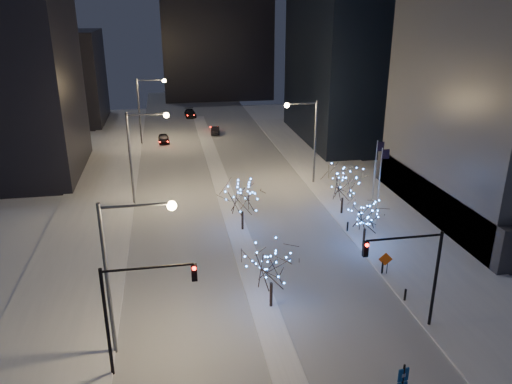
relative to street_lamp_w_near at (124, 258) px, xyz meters
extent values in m
plane|color=white|center=(8.94, -2.00, -6.50)|extent=(160.00, 160.00, 0.00)
cube|color=#AEB2BD|center=(8.94, 33.00, -6.49)|extent=(20.00, 130.00, 0.02)
cube|color=white|center=(8.94, 28.00, -6.42)|extent=(2.00, 80.00, 0.15)
cube|color=white|center=(23.94, 18.00, -6.42)|extent=(10.00, 90.00, 0.15)
cube|color=white|center=(-5.06, 18.00, -6.42)|extent=(8.00, 90.00, 0.15)
cube|color=black|center=(-17.06, 68.00, 1.50)|extent=(18.00, 16.00, 16.00)
cube|color=black|center=(14.94, 90.00, 14.50)|extent=(24.00, 14.00, 42.00)
cylinder|color=#595E66|center=(-1.06, 0.00, -1.50)|extent=(0.24, 0.24, 10.00)
cylinder|color=#595E66|center=(0.94, 0.00, 3.20)|extent=(4.00, 0.16, 0.16)
sphere|color=#F9C57C|center=(2.94, 0.00, 3.05)|extent=(0.56, 0.56, 0.56)
cylinder|color=#595E66|center=(-1.06, 25.00, -1.50)|extent=(0.24, 0.24, 10.00)
cylinder|color=#595E66|center=(0.94, 25.00, 3.20)|extent=(4.00, 0.16, 0.16)
sphere|color=#F9C57C|center=(2.94, 25.00, 3.05)|extent=(0.56, 0.56, 0.56)
cylinder|color=#595E66|center=(-1.06, 50.00, -1.50)|extent=(0.24, 0.24, 10.00)
cylinder|color=#595E66|center=(0.94, 50.00, 3.20)|extent=(4.00, 0.16, 0.16)
sphere|color=#F9C57C|center=(2.94, 50.00, 3.05)|extent=(0.56, 0.56, 0.56)
cylinder|color=#595E66|center=(19.94, 28.00, -1.50)|extent=(0.24, 0.24, 10.00)
cylinder|color=#595E66|center=(18.19, 28.00, 3.20)|extent=(3.50, 0.16, 0.16)
sphere|color=#F9C57C|center=(16.44, 28.00, 3.05)|extent=(0.56, 0.56, 0.56)
cylinder|color=black|center=(-1.06, -2.00, -3.00)|extent=(0.20, 0.20, 7.00)
cylinder|color=black|center=(1.44, -2.00, 0.30)|extent=(5.00, 0.14, 0.14)
cube|color=black|center=(3.94, -2.00, -0.25)|extent=(0.32, 0.28, 1.00)
sphere|color=#FF0C05|center=(3.94, -2.18, 0.10)|extent=(0.22, 0.22, 0.22)
cylinder|color=black|center=(19.44, -1.00, -3.00)|extent=(0.20, 0.20, 7.00)
cylinder|color=black|center=(16.94, -1.00, 0.30)|extent=(5.00, 0.14, 0.14)
cube|color=black|center=(14.44, -1.00, -0.25)|extent=(0.32, 0.28, 1.00)
sphere|color=#FF0C05|center=(14.44, -1.18, 0.10)|extent=(0.22, 0.22, 0.22)
cylinder|color=silver|center=(21.94, 14.00, -2.35)|extent=(0.10, 0.10, 8.00)
cube|color=black|center=(22.29, 14.00, 1.05)|extent=(0.70, 0.03, 0.90)
cylinder|color=silver|center=(22.54, 16.50, -2.35)|extent=(0.10, 0.10, 8.00)
cube|color=black|center=(22.89, 16.50, 1.05)|extent=(0.70, 0.03, 0.90)
cylinder|color=black|center=(19.14, 2.00, -5.90)|extent=(0.16, 0.16, 0.90)
cylinder|color=black|center=(19.14, 6.00, -5.90)|extent=(0.16, 0.16, 0.90)
cylinder|color=black|center=(19.14, 10.00, -5.90)|extent=(0.16, 0.16, 0.90)
cylinder|color=black|center=(19.14, 14.00, -5.90)|extent=(0.16, 0.16, 0.90)
imported|color=black|center=(2.30, 50.09, -5.81)|extent=(1.83, 4.11, 1.37)
imported|color=black|center=(10.79, 54.44, -5.86)|extent=(1.79, 4.01, 1.28)
imported|color=black|center=(7.44, 68.54, -5.80)|extent=(2.16, 4.88, 1.39)
cylinder|color=black|center=(9.44, 3.02, -5.42)|extent=(0.22, 0.22, 1.86)
cylinder|color=black|center=(9.44, 16.17, -5.46)|extent=(0.22, 0.22, 1.79)
cylinder|color=black|center=(19.44, 10.72, -5.51)|extent=(0.22, 0.22, 1.68)
cylinder|color=black|center=(20.05, 18.23, -5.52)|extent=(0.22, 0.22, 1.66)
cube|color=#0C438E|center=(13.94, -8.00, -3.78)|extent=(0.60, 0.17, 0.76)
cylinder|color=black|center=(19.04, 5.82, -5.79)|extent=(0.06, 0.06, 1.11)
cylinder|color=black|center=(19.44, 5.82, -5.79)|extent=(0.06, 0.06, 1.11)
cube|color=#ED580C|center=(19.24, 5.82, -5.04)|extent=(1.13, 0.21, 1.14)
camera|label=1|loc=(2.98, -26.64, 13.78)|focal=35.00mm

